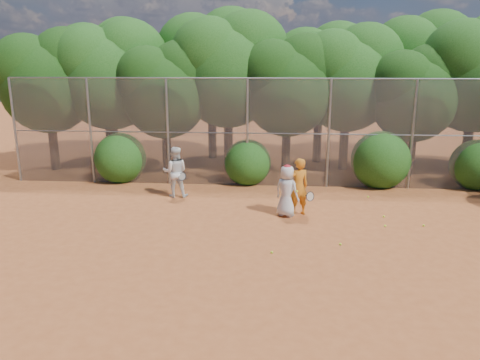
{
  "coord_description": "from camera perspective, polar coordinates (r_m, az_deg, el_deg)",
  "views": [
    {
      "loc": [
        0.06,
        -11.23,
        4.65
      ],
      "look_at": [
        -1.0,
        2.5,
        1.1
      ],
      "focal_mm": 35.0,
      "sensor_mm": 36.0,
      "label": 1
    }
  ],
  "objects": [
    {
      "name": "tree_6",
      "position": [
        20.06,
        20.62,
        10.18
      ],
      "size": [
        3.86,
        3.36,
        5.29
      ],
      "color": "black",
      "rests_on": "ground"
    },
    {
      "name": "ball_0",
      "position": [
        14.09,
        17.27,
        -5.35
      ],
      "size": [
        0.07,
        0.07,
        0.07
      ],
      "primitive_type": "sphere",
      "color": "#CDF12B",
      "rests_on": "ground"
    },
    {
      "name": "tree_0",
      "position": [
        21.49,
        -22.3,
        11.5
      ],
      "size": [
        4.38,
        3.81,
        6.0
      ],
      "color": "black",
      "rests_on": "ground"
    },
    {
      "name": "fence_back",
      "position": [
        17.42,
        3.8,
        5.85
      ],
      "size": [
        20.05,
        0.09,
        4.03
      ],
      "color": "gray",
      "rests_on": "ground"
    },
    {
      "name": "tree_2",
      "position": [
        19.62,
        -9.05,
        11.17
      ],
      "size": [
        3.99,
        3.47,
        5.47
      ],
      "color": "black",
      "rests_on": "ground"
    },
    {
      "name": "bush_3",
      "position": [
        19.4,
        26.89,
        1.89
      ],
      "size": [
        1.9,
        1.9,
        1.9
      ],
      "primitive_type": "sphere",
      "color": "#184611",
      "rests_on": "ground"
    },
    {
      "name": "ball_2",
      "position": [
        12.45,
        12.13,
        -7.65
      ],
      "size": [
        0.07,
        0.07,
        0.07
      ],
      "primitive_type": "sphere",
      "color": "#CDF12B",
      "rests_on": "ground"
    },
    {
      "name": "ball_4",
      "position": [
        11.72,
        3.9,
        -8.79
      ],
      "size": [
        0.07,
        0.07,
        0.07
      ],
      "primitive_type": "sphere",
      "color": "#CDF12B",
      "rests_on": "ground"
    },
    {
      "name": "tree_9",
      "position": [
        23.48,
        -15.93,
        13.17
      ],
      "size": [
        4.83,
        4.2,
        6.62
      ],
      "color": "black",
      "rests_on": "ground"
    },
    {
      "name": "bush_0",
      "position": [
        18.9,
        -14.39,
        2.87
      ],
      "size": [
        2.0,
        2.0,
        2.0
      ],
      "primitive_type": "sphere",
      "color": "#184611",
      "rests_on": "ground"
    },
    {
      "name": "player_teen",
      "position": [
        14.23,
        5.72,
        -1.31
      ],
      "size": [
        0.92,
        0.83,
        1.61
      ],
      "rotation": [
        0.0,
        0.0,
        2.59
      ],
      "color": "silver",
      "rests_on": "ground"
    },
    {
      "name": "tree_11",
      "position": [
        21.96,
        9.89,
        12.99
      ],
      "size": [
        4.64,
        4.03,
        6.35
      ],
      "color": "black",
      "rests_on": "ground"
    },
    {
      "name": "ball_3",
      "position": [
        14.48,
        21.48,
        -5.18
      ],
      "size": [
        0.07,
        0.07,
        0.07
      ],
      "primitive_type": "sphere",
      "color": "#CDF12B",
      "rests_on": "ground"
    },
    {
      "name": "tree_7",
      "position": [
        21.42,
        26.97,
        11.95
      ],
      "size": [
        4.77,
        4.14,
        6.53
      ],
      "color": "black",
      "rests_on": "ground"
    },
    {
      "name": "bush_2",
      "position": [
        18.31,
        16.77,
        2.66
      ],
      "size": [
        2.2,
        2.2,
        2.2
      ],
      "primitive_type": "sphere",
      "color": "#184611",
      "rests_on": "ground"
    },
    {
      "name": "ball_5",
      "position": [
        16.83,
        15.35,
        -1.99
      ],
      "size": [
        0.07,
        0.07,
        0.07
      ],
      "primitive_type": "sphere",
      "color": "#CDF12B",
      "rests_on": "ground"
    },
    {
      "name": "tree_1",
      "position": [
        20.98,
        -15.46,
        12.63
      ],
      "size": [
        4.64,
        4.03,
        6.35
      ],
      "color": "black",
      "rests_on": "ground"
    },
    {
      "name": "player_yellow",
      "position": [
        14.37,
        7.14,
        -0.83
      ],
      "size": [
        0.88,
        0.64,
        1.78
      ],
      "rotation": [
        0.0,
        0.0,
        3.54
      ],
      "color": "#CA6F17",
      "rests_on": "ground"
    },
    {
      "name": "bush_1",
      "position": [
        17.96,
        0.93,
        2.4
      ],
      "size": [
        1.8,
        1.8,
        1.8
      ],
      "primitive_type": "sphere",
      "color": "#184611",
      "rests_on": "ground"
    },
    {
      "name": "tree_10",
      "position": [
        22.47,
        -3.35,
        14.38
      ],
      "size": [
        5.15,
        4.48,
        7.06
      ],
      "color": "black",
      "rests_on": "ground"
    },
    {
      "name": "tree_12",
      "position": [
        23.39,
        21.14,
        13.19
      ],
      "size": [
        5.02,
        4.37,
        6.88
      ],
      "color": "black",
      "rests_on": "ground"
    },
    {
      "name": "tree_5",
      "position": [
        20.5,
        13.14,
        12.41
      ],
      "size": [
        4.51,
        3.92,
        6.17
      ],
      "color": "black",
      "rests_on": "ground"
    },
    {
      "name": "tree_3",
      "position": [
        20.17,
        -1.31,
        13.74
      ],
      "size": [
        4.89,
        4.26,
        6.7
      ],
      "color": "black",
      "rests_on": "ground"
    },
    {
      "name": "ground",
      "position": [
        12.15,
        3.83,
        -8.08
      ],
      "size": [
        80.0,
        80.0,
        0.0
      ],
      "primitive_type": "plane",
      "color": "#9D4D23",
      "rests_on": "ground"
    },
    {
      "name": "ball_1",
      "position": [
        14.89,
        17.13,
        -4.27
      ],
      "size": [
        0.07,
        0.07,
        0.07
      ],
      "primitive_type": "sphere",
      "color": "#CDF12B",
      "rests_on": "ground"
    },
    {
      "name": "player_white",
      "position": [
        16.32,
        -7.9,
        0.98
      ],
      "size": [
        0.93,
        0.8,
        1.77
      ],
      "rotation": [
        0.0,
        0.0,
        3.24
      ],
      "color": "silver",
      "rests_on": "ground"
    },
    {
      "name": "tree_4",
      "position": [
        19.49,
        5.99,
        11.76
      ],
      "size": [
        4.19,
        3.64,
        5.73
      ],
      "color": "black",
      "rests_on": "ground"
    }
  ]
}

